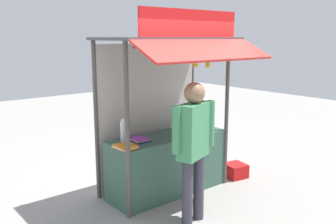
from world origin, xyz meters
TOP-DOWN VIEW (x-y plane):
  - ground_plane at (0.00, 0.00)m, footprint 20.00×20.00m
  - stall_counter at (0.00, 0.00)m, footprint 1.83×0.63m
  - stall_structure at (0.00, 0.12)m, footprint 2.03×1.52m
  - water_bottle_front_right at (0.74, 0.22)m, footprint 0.07×0.07m
  - water_bottle_mid_left at (-0.67, 0.15)m, footprint 0.09×0.09m
  - water_bottle_far_right at (0.66, 0.15)m, footprint 0.06×0.06m
  - water_bottle_back_left at (0.50, 0.11)m, footprint 0.09×0.09m
  - water_bottle_left at (0.25, 0.00)m, footprint 0.08×0.08m
  - magazine_stack_right at (-0.51, -0.00)m, footprint 0.24×0.29m
  - magazine_stack_back_right at (-0.84, -0.15)m, footprint 0.28×0.31m
  - banana_bunch_leftmost at (0.14, -0.42)m, footprint 0.09×0.09m
  - banana_bunch_inner_right at (0.37, -0.42)m, footprint 0.09×0.09m
  - vendor_person at (-0.33, -0.90)m, footprint 0.67×0.36m
  - plastic_crate at (1.24, -0.26)m, footprint 0.38×0.38m

SIDE VIEW (x-z plane):
  - ground_plane at x=0.00m, z-range 0.00..0.00m
  - plastic_crate at x=1.24m, z-range 0.00..0.23m
  - stall_counter at x=0.00m, z-range 0.00..0.88m
  - magazine_stack_back_right at x=-0.84m, z-range 0.88..0.92m
  - magazine_stack_right at x=-0.51m, z-range 0.88..0.93m
  - water_bottle_far_right at x=0.66m, z-range 0.87..1.10m
  - water_bottle_front_right at x=0.74m, z-range 0.87..1.12m
  - water_bottle_left at x=0.25m, z-range 0.87..1.15m
  - water_bottle_back_left at x=0.50m, z-range 0.87..1.18m
  - water_bottle_mid_left at x=-0.67m, z-range 0.87..1.18m
  - vendor_person at x=-0.33m, z-range 0.18..1.95m
  - stall_structure at x=0.00m, z-range 0.27..2.91m
  - banana_bunch_inner_right at x=0.37m, z-range 1.79..2.08m
  - banana_bunch_leftmost at x=0.14m, z-range 1.82..2.09m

